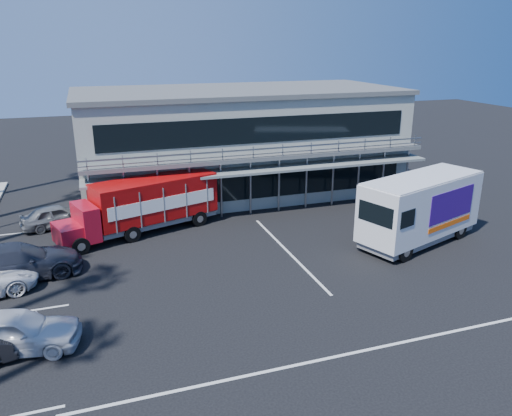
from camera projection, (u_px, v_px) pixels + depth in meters
name	position (u px, v px, depth m)	size (l,w,h in m)	color
ground	(272.00, 282.00, 22.69)	(120.00, 120.00, 0.00)	black
building	(239.00, 140.00, 35.86)	(22.40, 12.00, 7.30)	gray
red_truck	(145.00, 204.00, 28.22)	(9.32, 4.81, 3.07)	#A50D1E
white_van	(420.00, 208.00, 26.67)	(7.94, 4.91, 3.67)	silver
parked_car_a	(14.00, 331.00, 17.48)	(1.80, 4.48, 1.53)	silver
parked_car_d	(16.00, 262.00, 22.81)	(2.33, 5.72, 1.66)	#292B37
parked_car_e	(57.00, 216.00, 29.29)	(1.62, 4.02, 1.37)	slate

